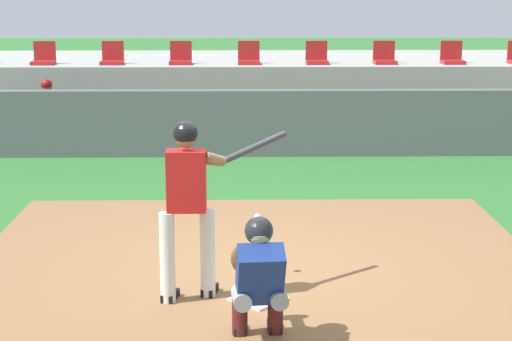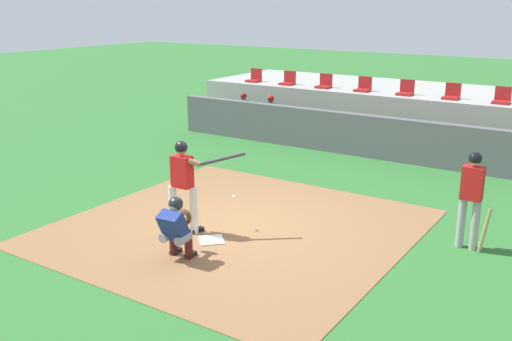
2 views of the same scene
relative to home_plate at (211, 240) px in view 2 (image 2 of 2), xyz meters
name	(u,v)px [view 2 (image 2 of 2)]	position (x,y,z in m)	size (l,w,h in m)	color
ground_plane	(236,228)	(0.00, 0.80, -0.02)	(80.00, 80.00, 0.00)	#2D6B2D
dirt_infield	(236,227)	(0.00, 0.80, -0.02)	(6.40, 6.40, 0.01)	olive
home_plate	(211,240)	(0.00, 0.00, 0.00)	(0.44, 0.44, 0.02)	white
batter_at_plate	(184,181)	(-0.67, 0.07, 1.01)	(1.28, 0.83, 1.80)	silver
catcher_crouched	(177,226)	(-0.03, -0.91, 0.58)	(0.51, 2.03, 1.13)	gray
on_deck_batter	(472,194)	(4.01, 2.28, 1.00)	(0.58, 0.23, 1.79)	#99999E
dugout_wall	(369,136)	(0.00, 7.30, 0.58)	(13.00, 0.30, 1.20)	#59595E
dugout_bench	(381,142)	(0.00, 8.30, 0.20)	(11.80, 0.44, 0.45)	olive
dugout_player_0	(242,112)	(-4.96, 8.14, 0.65)	(0.49, 0.70, 1.30)	#939399
dugout_player_1	(269,115)	(-3.87, 8.14, 0.65)	(0.49, 0.70, 1.30)	#939399
stands_platform	(419,110)	(0.00, 11.70, 0.68)	(15.00, 4.40, 1.40)	#9E9E99
stadium_seat_0	(255,78)	(-5.78, 10.18, 1.51)	(0.46, 0.46, 0.48)	#A51E1E
stadium_seat_1	(288,81)	(-4.33, 10.18, 1.51)	(0.46, 0.46, 0.48)	#A51E1E
stadium_seat_2	(324,84)	(-2.89, 10.18, 1.51)	(0.46, 0.46, 0.48)	#A51E1E
stadium_seat_3	(363,87)	(-1.44, 10.18, 1.51)	(0.46, 0.46, 0.48)	#A51E1E
stadium_seat_4	(406,91)	(0.00, 10.18, 1.51)	(0.46, 0.46, 0.48)	#A51E1E
stadium_seat_5	(452,95)	(1.44, 10.18, 1.51)	(0.46, 0.46, 0.48)	#A51E1E
stadium_seat_6	(502,99)	(2.89, 10.18, 1.51)	(0.46, 0.46, 0.48)	#A51E1E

